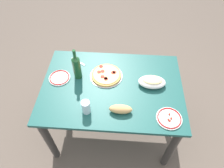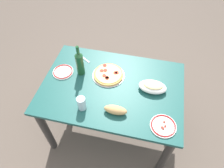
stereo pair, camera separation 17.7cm
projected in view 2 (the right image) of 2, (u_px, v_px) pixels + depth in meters
The scene contains 10 objects.
ground_plane at pixel (112, 126), 2.37m from camera, with size 8.00×8.00×0.00m, color brown.
dining_table at pixel (112, 95), 1.90m from camera, with size 1.24×0.86×0.74m.
pepperoni_pizza at pixel (108, 74), 1.87m from camera, with size 0.30×0.30×0.03m.
baked_pasta_dish at pixel (153, 86), 1.74m from camera, with size 0.24×0.15×0.08m.
wine_bottle at pixel (80, 63), 1.80m from camera, with size 0.07×0.07×0.31m.
water_glass at pixel (82, 103), 1.61m from camera, with size 0.07×0.07×0.12m, color silver.
side_plate_near at pixel (163, 126), 1.54m from camera, with size 0.20×0.20×0.02m.
side_plate_far at pixel (63, 72), 1.90m from camera, with size 0.19×0.19×0.02m.
bread_loaf at pixel (115, 110), 1.60m from camera, with size 0.18×0.08×0.07m, color tan.
fork_right at pixel (84, 58), 2.02m from camera, with size 0.17×0.02×0.01m, color #B7B7BC.
Camera 2 is at (-0.25, 1.10, 2.14)m, focal length 32.71 mm.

